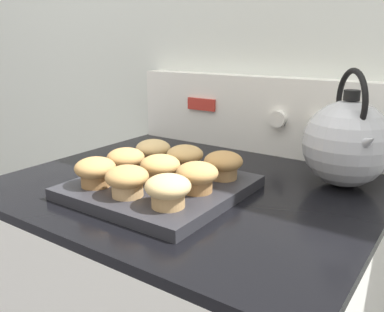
{
  "coord_description": "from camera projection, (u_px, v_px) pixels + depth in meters",
  "views": [
    {
      "loc": [
        0.46,
        -0.33,
        1.19
      ],
      "look_at": [
        0.03,
        0.29,
        0.97
      ],
      "focal_mm": 38.0,
      "sensor_mm": 36.0,
      "label": 1
    }
  ],
  "objects": [
    {
      "name": "wall_back",
      "position": [
        272.0,
        35.0,
        1.06
      ],
      "size": [
        8.0,
        0.05,
        2.4
      ],
      "color": "silver",
      "rests_on": "ground_plane"
    },
    {
      "name": "control_panel",
      "position": [
        260.0,
        114.0,
        1.08
      ],
      "size": [
        0.74,
        0.07,
        0.2
      ],
      "color": "white",
      "rests_on": "stove_range"
    },
    {
      "name": "muffin_pan",
      "position": [
        160.0,
        187.0,
        0.8
      ],
      "size": [
        0.3,
        0.3,
        0.02
      ],
      "color": "#28282D",
      "rests_on": "stove_range"
    },
    {
      "name": "muffin_r0_c0",
      "position": [
        95.0,
        171.0,
        0.77
      ],
      "size": [
        0.08,
        0.08,
        0.06
      ],
      "color": "olive",
      "rests_on": "muffin_pan"
    },
    {
      "name": "muffin_r0_c1",
      "position": [
        127.0,
        180.0,
        0.72
      ],
      "size": [
        0.08,
        0.08,
        0.06
      ],
      "color": "tan",
      "rests_on": "muffin_pan"
    },
    {
      "name": "muffin_r0_c2",
      "position": [
        168.0,
        190.0,
        0.67
      ],
      "size": [
        0.08,
        0.08,
        0.06
      ],
      "color": "tan",
      "rests_on": "muffin_pan"
    },
    {
      "name": "muffin_r1_c0",
      "position": [
        126.0,
        160.0,
        0.83
      ],
      "size": [
        0.08,
        0.08,
        0.06
      ],
      "color": "#A37A4C",
      "rests_on": "muffin_pan"
    },
    {
      "name": "muffin_r1_c1",
      "position": [
        160.0,
        168.0,
        0.78
      ],
      "size": [
        0.08,
        0.08,
        0.06
      ],
      "color": "tan",
      "rests_on": "muffin_pan"
    },
    {
      "name": "muffin_r1_c2",
      "position": [
        197.0,
        176.0,
        0.74
      ],
      "size": [
        0.08,
        0.08,
        0.06
      ],
      "color": "olive",
      "rests_on": "muffin_pan"
    },
    {
      "name": "muffin_r2_c0",
      "position": [
        153.0,
        151.0,
        0.9
      ],
      "size": [
        0.08,
        0.08,
        0.06
      ],
      "color": "olive",
      "rests_on": "muffin_pan"
    },
    {
      "name": "muffin_r2_c1",
      "position": [
        185.0,
        157.0,
        0.86
      ],
      "size": [
        0.08,
        0.08,
        0.06
      ],
      "color": "olive",
      "rests_on": "muffin_pan"
    },
    {
      "name": "muffin_r2_c2",
      "position": [
        223.0,
        164.0,
        0.81
      ],
      "size": [
        0.08,
        0.08,
        0.06
      ],
      "color": "#A37A4C",
      "rests_on": "muffin_pan"
    },
    {
      "name": "tea_kettle",
      "position": [
        347.0,
        142.0,
        0.82
      ],
      "size": [
        0.18,
        0.2,
        0.24
      ],
      "color": "#ADAFB5",
      "rests_on": "stove_range"
    }
  ]
}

